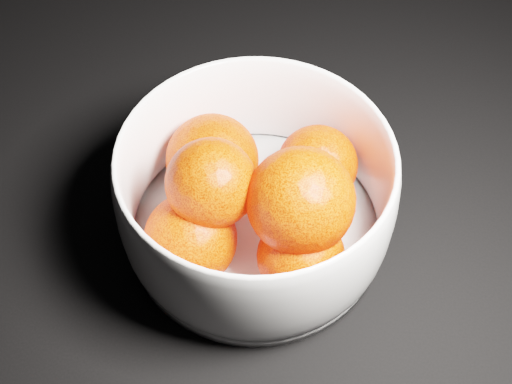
{
  "coord_description": "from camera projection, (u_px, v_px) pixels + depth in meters",
  "views": [
    {
      "loc": [
        -0.24,
        -0.24,
        0.55
      ],
      "look_at": [
        -0.25,
        0.13,
        0.06
      ],
      "focal_mm": 50.0,
      "sensor_mm": 36.0,
      "label": 1
    }
  ],
  "objects": [
    {
      "name": "orange_pile",
      "position": [
        254.0,
        198.0,
        0.6
      ],
      "size": [
        0.18,
        0.18,
        0.13
      ],
      "color": "red",
      "rests_on": "bowl"
    },
    {
      "name": "bowl",
      "position": [
        256.0,
        196.0,
        0.61
      ],
      "size": [
        0.24,
        0.24,
        0.12
      ],
      "rotation": [
        0.0,
        0.0,
        0.24
      ],
      "color": "white",
      "rests_on": "ground"
    }
  ]
}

